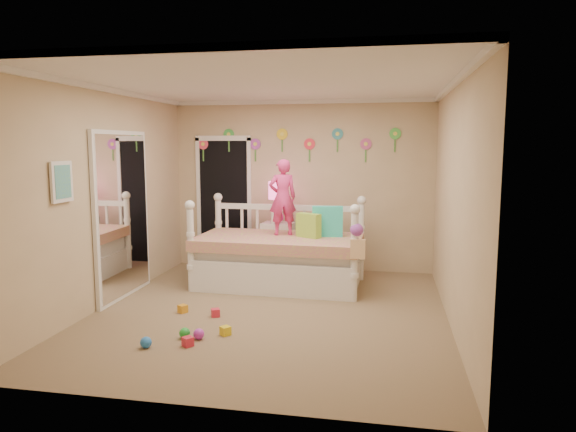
% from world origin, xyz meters
% --- Properties ---
extents(floor, '(4.00, 4.50, 0.01)m').
position_xyz_m(floor, '(0.00, 0.00, 0.00)').
color(floor, '#7F684C').
rests_on(floor, ground).
extents(ceiling, '(4.00, 4.50, 0.01)m').
position_xyz_m(ceiling, '(0.00, 0.00, 2.60)').
color(ceiling, white).
rests_on(ceiling, floor).
extents(back_wall, '(4.00, 0.01, 2.60)m').
position_xyz_m(back_wall, '(0.00, 2.25, 1.30)').
color(back_wall, tan).
rests_on(back_wall, floor).
extents(left_wall, '(0.01, 4.50, 2.60)m').
position_xyz_m(left_wall, '(-2.00, 0.00, 1.30)').
color(left_wall, tan).
rests_on(left_wall, floor).
extents(right_wall, '(0.01, 4.50, 2.60)m').
position_xyz_m(right_wall, '(2.00, 0.00, 1.30)').
color(right_wall, tan).
rests_on(right_wall, floor).
extents(crown_molding, '(4.00, 4.50, 0.06)m').
position_xyz_m(crown_molding, '(0.00, 0.00, 2.57)').
color(crown_molding, white).
rests_on(crown_molding, ceiling).
extents(daybed, '(2.30, 1.28, 1.23)m').
position_xyz_m(daybed, '(-0.13, 1.19, 0.62)').
color(daybed, white).
rests_on(daybed, floor).
extents(pillow_turquoise, '(0.43, 0.19, 0.41)m').
position_xyz_m(pillow_turquoise, '(0.51, 1.32, 0.89)').
color(pillow_turquoise, '#26C0A3').
rests_on(pillow_turquoise, daybed).
extents(pillow_lime, '(0.36, 0.28, 0.33)m').
position_xyz_m(pillow_lime, '(0.27, 1.19, 0.85)').
color(pillow_lime, '#97C93D').
rests_on(pillow_lime, daybed).
extents(child, '(0.45, 0.38, 1.05)m').
position_xyz_m(child, '(-0.11, 1.31, 1.21)').
color(child, '#E63480').
rests_on(child, daybed).
extents(nightstand, '(0.49, 0.39, 0.76)m').
position_xyz_m(nightstand, '(-0.30, 1.91, 0.38)').
color(nightstand, white).
rests_on(nightstand, floor).
extents(table_lamp, '(0.28, 0.28, 0.62)m').
position_xyz_m(table_lamp, '(-0.30, 1.91, 1.18)').
color(table_lamp, '#FC21A4').
rests_on(table_lamp, nightstand).
extents(closet_doorway, '(0.90, 0.04, 2.07)m').
position_xyz_m(closet_doorway, '(-1.25, 2.23, 1.03)').
color(closet_doorway, black).
rests_on(closet_doorway, back_wall).
extents(flower_decals, '(3.40, 0.02, 0.50)m').
position_xyz_m(flower_decals, '(-0.09, 2.24, 1.94)').
color(flower_decals, '#B2668C').
rests_on(flower_decals, back_wall).
extents(mirror_closet, '(0.07, 1.30, 2.10)m').
position_xyz_m(mirror_closet, '(-1.96, 0.30, 1.05)').
color(mirror_closet, white).
rests_on(mirror_closet, left_wall).
extents(wall_picture, '(0.05, 0.34, 0.42)m').
position_xyz_m(wall_picture, '(-1.97, -0.90, 1.55)').
color(wall_picture, white).
rests_on(wall_picture, left_wall).
extents(hanging_bag, '(0.20, 0.16, 0.36)m').
position_xyz_m(hanging_bag, '(0.95, 0.60, 0.75)').
color(hanging_bag, beige).
rests_on(hanging_bag, daybed).
extents(toy_scatter, '(1.11, 1.46, 0.11)m').
position_xyz_m(toy_scatter, '(-0.67, -0.79, 0.06)').
color(toy_scatter, '#996666').
rests_on(toy_scatter, floor).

